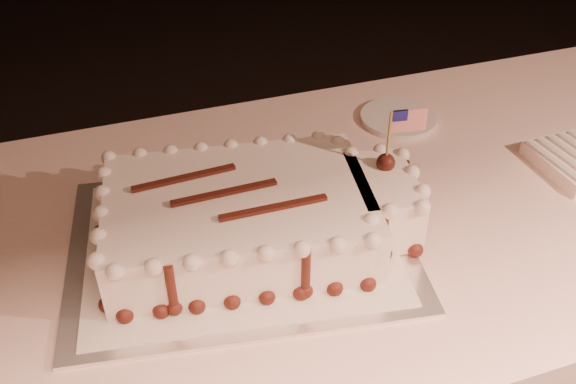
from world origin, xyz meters
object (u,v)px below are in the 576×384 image
object	(u,v)px
sheet_cake	(257,215)
side_plate	(398,118)
cake_board	(240,243)
banquet_table	(393,330)

from	to	relation	value
sheet_cake	side_plate	xyz separation A→B (m)	(0.38, 0.27, -0.05)
cake_board	sheet_cake	bearing A→B (deg)	0.41
banquet_table	side_plate	world-z (taller)	side_plate
cake_board	side_plate	xyz separation A→B (m)	(0.41, 0.26, 0.00)
cake_board	side_plate	size ratio (longest dim) A/B	3.41
banquet_table	sheet_cake	xyz separation A→B (m)	(-0.30, -0.04, 0.43)
side_plate	banquet_table	bearing A→B (deg)	-109.45
banquet_table	sheet_cake	size ratio (longest dim) A/B	4.58
cake_board	side_plate	world-z (taller)	side_plate
sheet_cake	cake_board	bearing A→B (deg)	171.66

